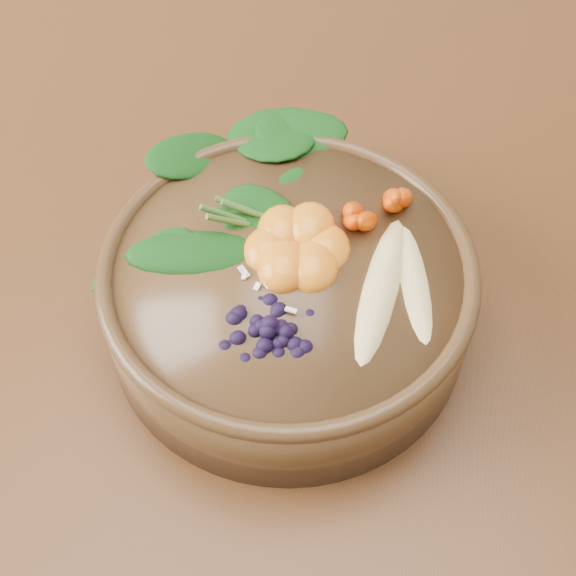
{
  "coord_description": "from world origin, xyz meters",
  "views": [
    {
      "loc": [
        0.13,
        -0.46,
        1.26
      ],
      "look_at": [
        0.09,
        -0.11,
        0.8
      ],
      "focal_mm": 50.0,
      "sensor_mm": 36.0,
      "label": 1
    }
  ],
  "objects_px": {
    "stoneware_bowl": "(288,296)",
    "banana_halves": "(400,274)",
    "dining_table": "(214,272)",
    "blueberry_pile": "(269,314)",
    "kale_heap": "(254,179)",
    "carrot_cluster": "(381,170)",
    "mandarin_cluster": "(297,235)"
  },
  "relations": [
    {
      "from": "stoneware_bowl",
      "to": "banana_halves",
      "type": "xyz_separation_m",
      "value": [
        0.08,
        -0.01,
        0.05
      ]
    },
    {
      "from": "dining_table",
      "to": "banana_halves",
      "type": "distance_m",
      "value": 0.27
    },
    {
      "from": "stoneware_bowl",
      "to": "blueberry_pile",
      "type": "relative_size",
      "value": 2.16
    },
    {
      "from": "kale_heap",
      "to": "carrot_cluster",
      "type": "xyz_separation_m",
      "value": [
        0.09,
        0.0,
        0.02
      ]
    },
    {
      "from": "dining_table",
      "to": "mandarin_cluster",
      "type": "relative_size",
      "value": 18.79
    },
    {
      "from": "carrot_cluster",
      "to": "blueberry_pile",
      "type": "distance_m",
      "value": 0.14
    },
    {
      "from": "banana_halves",
      "to": "mandarin_cluster",
      "type": "xyz_separation_m",
      "value": [
        -0.07,
        0.02,
        0.0
      ]
    },
    {
      "from": "dining_table",
      "to": "kale_heap",
      "type": "bearing_deg",
      "value": -44.79
    },
    {
      "from": "dining_table",
      "to": "banana_halves",
      "type": "height_order",
      "value": "banana_halves"
    },
    {
      "from": "dining_table",
      "to": "carrot_cluster",
      "type": "distance_m",
      "value": 0.25
    },
    {
      "from": "dining_table",
      "to": "stoneware_bowl",
      "type": "bearing_deg",
      "value": -52.82
    },
    {
      "from": "dining_table",
      "to": "mandarin_cluster",
      "type": "xyz_separation_m",
      "value": [
        0.09,
        -0.1,
        0.18
      ]
    },
    {
      "from": "stoneware_bowl",
      "to": "mandarin_cluster",
      "type": "distance_m",
      "value": 0.05
    },
    {
      "from": "dining_table",
      "to": "carrot_cluster",
      "type": "relative_size",
      "value": 21.61
    },
    {
      "from": "stoneware_bowl",
      "to": "dining_table",
      "type": "bearing_deg",
      "value": 127.18
    },
    {
      "from": "kale_heap",
      "to": "mandarin_cluster",
      "type": "distance_m",
      "value": 0.06
    },
    {
      "from": "dining_table",
      "to": "mandarin_cluster",
      "type": "bearing_deg",
      "value": -47.11
    },
    {
      "from": "stoneware_bowl",
      "to": "mandarin_cluster",
      "type": "height_order",
      "value": "mandarin_cluster"
    },
    {
      "from": "kale_heap",
      "to": "stoneware_bowl",
      "type": "bearing_deg",
      "value": -61.41
    },
    {
      "from": "stoneware_bowl",
      "to": "kale_heap",
      "type": "bearing_deg",
      "value": 118.59
    },
    {
      "from": "mandarin_cluster",
      "to": "blueberry_pile",
      "type": "bearing_deg",
      "value": -97.54
    },
    {
      "from": "dining_table",
      "to": "blueberry_pile",
      "type": "bearing_deg",
      "value": -64.44
    },
    {
      "from": "dining_table",
      "to": "carrot_cluster",
      "type": "xyz_separation_m",
      "value": [
        0.14,
        -0.05,
        0.2
      ]
    },
    {
      "from": "stoneware_bowl",
      "to": "mandarin_cluster",
      "type": "relative_size",
      "value": 3.15
    },
    {
      "from": "mandarin_cluster",
      "to": "carrot_cluster",
      "type": "bearing_deg",
      "value": 41.92
    },
    {
      "from": "carrot_cluster",
      "to": "mandarin_cluster",
      "type": "relative_size",
      "value": 0.87
    },
    {
      "from": "carrot_cluster",
      "to": "banana_halves",
      "type": "relative_size",
      "value": 0.5
    },
    {
      "from": "kale_heap",
      "to": "blueberry_pile",
      "type": "xyz_separation_m",
      "value": [
        0.03,
        -0.12,
        -0.0
      ]
    },
    {
      "from": "mandarin_cluster",
      "to": "stoneware_bowl",
      "type": "bearing_deg",
      "value": -104.62
    },
    {
      "from": "dining_table",
      "to": "banana_halves",
      "type": "xyz_separation_m",
      "value": [
        0.16,
        -0.12,
        0.18
      ]
    },
    {
      "from": "stoneware_bowl",
      "to": "carrot_cluster",
      "type": "bearing_deg",
      "value": 48.03
    },
    {
      "from": "kale_heap",
      "to": "banana_halves",
      "type": "relative_size",
      "value": 1.18
    }
  ]
}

